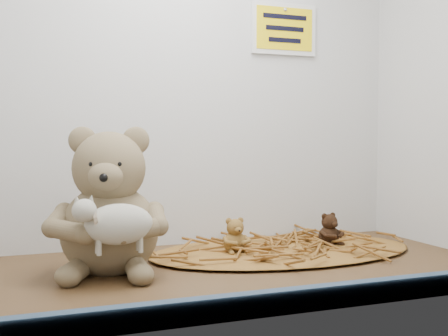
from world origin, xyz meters
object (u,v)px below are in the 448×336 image
object	(u,v)px
mini_teddy_tan	(235,234)
mini_teddy_brown	(329,228)
main_teddy	(110,200)
toy_lamb	(119,224)

from	to	relation	value
mini_teddy_tan	mini_teddy_brown	distance (cm)	24.20
mini_teddy_tan	mini_teddy_brown	xyz separation A→B (cm)	(24.20, 0.19, -0.04)
mini_teddy_tan	main_teddy	bearing A→B (deg)	-169.28
mini_teddy_tan	mini_teddy_brown	world-z (taller)	same
mini_teddy_brown	mini_teddy_tan	bearing A→B (deg)	165.89
main_teddy	mini_teddy_tan	distance (cm)	30.43
toy_lamb	mini_teddy_brown	xyz separation A→B (cm)	(52.70, 15.89, -5.95)
main_teddy	toy_lamb	xyz separation A→B (cm)	(-0.00, -10.30, -3.30)
main_teddy	mini_teddy_tan	bearing A→B (deg)	25.57
toy_lamb	main_teddy	bearing A→B (deg)	90.00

